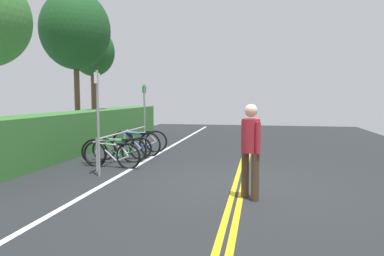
% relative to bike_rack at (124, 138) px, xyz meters
% --- Properties ---
extents(ground_plane, '(31.28, 12.13, 0.05)m').
position_rel_bike_rack_xyz_m(ground_plane, '(-2.76, -3.50, -0.64)').
color(ground_plane, '#232628').
extents(centre_line_yellow_inner, '(28.15, 0.10, 0.00)m').
position_rel_bike_rack_xyz_m(centre_line_yellow_inner, '(-2.76, -3.58, -0.61)').
color(centre_line_yellow_inner, gold).
rests_on(centre_line_yellow_inner, ground_plane).
extents(centre_line_yellow_outer, '(28.15, 0.10, 0.00)m').
position_rel_bike_rack_xyz_m(centre_line_yellow_outer, '(-2.76, -3.42, -0.61)').
color(centre_line_yellow_outer, gold).
rests_on(centre_line_yellow_outer, ground_plane).
extents(bike_lane_stripe_white, '(28.15, 0.12, 0.00)m').
position_rel_bike_rack_xyz_m(bike_lane_stripe_white, '(-2.76, -0.71, -0.61)').
color(bike_lane_stripe_white, white).
rests_on(bike_lane_stripe_white, ground_plane).
extents(bike_rack, '(3.69, 0.05, 0.81)m').
position_rel_bike_rack_xyz_m(bike_rack, '(0.00, 0.00, 0.00)').
color(bike_rack, '#9EA0A5').
rests_on(bike_rack, ground_plane).
extents(bicycle_0, '(0.46, 1.66, 0.71)m').
position_rel_bike_rack_xyz_m(bicycle_0, '(-1.27, -0.14, -0.28)').
color(bicycle_0, black).
rests_on(bicycle_0, ground_plane).
extents(bicycle_1, '(0.66, 1.71, 0.73)m').
position_rel_bike_rack_xyz_m(bicycle_1, '(-0.66, 0.04, -0.27)').
color(bicycle_1, black).
rests_on(bicycle_1, ground_plane).
extents(bicycle_2, '(0.68, 1.64, 0.69)m').
position_rel_bike_rack_xyz_m(bicycle_2, '(-0.07, 0.03, -0.29)').
color(bicycle_2, black).
rests_on(bicycle_2, ground_plane).
extents(bicycle_3, '(0.53, 1.72, 0.78)m').
position_rel_bike_rack_xyz_m(bicycle_3, '(0.71, -0.10, -0.24)').
color(bicycle_3, black).
rests_on(bicycle_3, ground_plane).
extents(bicycle_4, '(0.51, 1.79, 0.76)m').
position_rel_bike_rack_xyz_m(bicycle_4, '(1.32, -0.01, -0.26)').
color(bicycle_4, black).
rests_on(bicycle_4, ground_plane).
extents(pedestrian, '(0.39, 0.35, 1.71)m').
position_rel_bike_rack_xyz_m(pedestrian, '(-3.47, -3.74, 0.37)').
color(pedestrian, '#4C3826').
rests_on(pedestrian, ground_plane).
extents(sign_post_near, '(0.36, 0.08, 2.43)m').
position_rel_bike_rack_xyz_m(sign_post_near, '(-2.28, -0.28, 0.84)').
color(sign_post_near, gray).
rests_on(sign_post_near, ground_plane).
extents(sign_post_far, '(0.36, 0.06, 2.26)m').
position_rel_bike_rack_xyz_m(sign_post_far, '(2.44, 0.19, 0.75)').
color(sign_post_far, gray).
rests_on(sign_post_far, ground_plane).
extents(hedge_backdrop, '(12.64, 1.18, 1.32)m').
position_rel_bike_rack_xyz_m(hedge_backdrop, '(1.50, 2.08, 0.05)').
color(hedge_backdrop, '#387533').
rests_on(hedge_backdrop, ground_plane).
extents(tree_far_right, '(2.63, 2.63, 5.81)m').
position_rel_bike_rack_xyz_m(tree_far_right, '(2.91, 3.05, 3.70)').
color(tree_far_right, brown).
rests_on(tree_far_right, ground_plane).
extents(tree_extra, '(2.05, 2.05, 5.09)m').
position_rel_bike_rack_xyz_m(tree_extra, '(6.27, 4.01, 3.29)').
color(tree_extra, brown).
rests_on(tree_extra, ground_plane).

